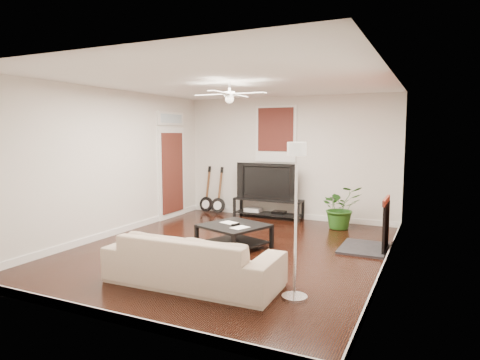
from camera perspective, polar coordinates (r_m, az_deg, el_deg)
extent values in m
cube|color=black|center=(7.22, -1.37, -9.44)|extent=(5.00, 6.00, 0.01)
cube|color=white|center=(6.99, -1.44, 13.22)|extent=(5.00, 6.00, 0.01)
cube|color=silver|center=(9.73, 6.56, 2.99)|extent=(5.00, 0.01, 2.80)
cube|color=silver|center=(4.51, -18.80, -1.17)|extent=(5.00, 0.01, 2.80)
cube|color=silver|center=(8.39, -16.86, 2.23)|extent=(0.01, 6.00, 2.80)
cube|color=silver|center=(6.26, 19.50, 0.83)|extent=(0.01, 6.00, 2.80)
cube|color=#A54735|center=(7.25, 20.22, 1.51)|extent=(0.02, 2.20, 2.80)
cube|color=black|center=(7.42, 17.71, -5.65)|extent=(0.80, 1.10, 0.92)
cube|color=#401411|center=(9.79, 4.87, 6.25)|extent=(1.00, 0.06, 1.30)
cube|color=white|center=(9.86, -9.25, 2.12)|extent=(0.08, 1.00, 2.50)
cube|color=black|center=(9.80, 3.84, -3.86)|extent=(1.62, 0.43, 0.45)
imported|color=black|center=(9.73, 3.91, -0.11)|extent=(1.45, 0.19, 0.84)
cube|color=black|center=(7.27, -0.80, -7.65)|extent=(1.24, 1.24, 0.41)
imported|color=#BEAB8E|center=(5.59, -6.39, -10.62)|extent=(2.32, 0.95, 0.67)
imported|color=#235819|center=(8.90, 13.51, -3.60)|extent=(1.07, 1.04, 0.90)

